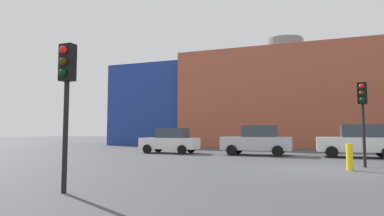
% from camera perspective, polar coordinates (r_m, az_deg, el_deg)
% --- Properties ---
extents(ground_plane, '(200.00, 200.00, 0.00)m').
position_cam_1_polar(ground_plane, '(13.52, 21.47, -10.09)').
color(ground_plane, '#47474C').
extents(building_backdrop, '(38.73, 12.05, 11.78)m').
position_cam_1_polar(building_backdrop, '(37.23, 16.15, 1.02)').
color(building_backdrop, '#B2563D').
rests_on(building_backdrop, ground_plane).
extents(parked_car_0, '(4.01, 1.97, 1.74)m').
position_cam_1_polar(parked_car_0, '(22.97, -3.81, -5.75)').
color(parked_car_0, white).
rests_on(parked_car_0, ground_plane).
extents(parked_car_1, '(4.35, 2.13, 1.88)m').
position_cam_1_polar(parked_car_1, '(21.27, 11.40, -5.59)').
color(parked_car_1, silver).
rests_on(parked_car_1, ground_plane).
extents(parked_car_2, '(4.36, 2.14, 1.89)m').
position_cam_1_polar(parked_car_2, '(21.21, 27.11, -5.19)').
color(parked_car_2, white).
rests_on(parked_car_2, ground_plane).
extents(traffic_light_near_left, '(0.37, 0.37, 3.56)m').
position_cam_1_polar(traffic_light_near_left, '(8.40, -21.20, 4.21)').
color(traffic_light_near_left, black).
rests_on(traffic_light_near_left, ground_plane).
extents(traffic_light_island, '(0.40, 0.39, 3.52)m').
position_cam_1_polar(traffic_light_island, '(15.26, 27.74, 0.56)').
color(traffic_light_island, black).
rests_on(traffic_light_island, ground_plane).
extents(bollard_yellow_0, '(0.24, 0.24, 1.00)m').
position_cam_1_polar(bollard_yellow_0, '(13.76, 25.91, -7.76)').
color(bollard_yellow_0, yellow).
rests_on(bollard_yellow_0, ground_plane).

